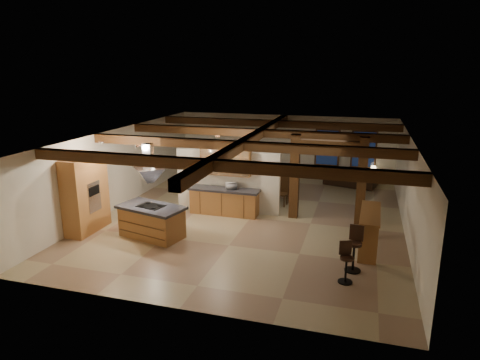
% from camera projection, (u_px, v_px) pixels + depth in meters
% --- Properties ---
extents(ground, '(12.00, 12.00, 0.00)m').
position_uv_depth(ground, '(251.00, 218.00, 14.81)').
color(ground, tan).
rests_on(ground, ground).
extents(room_walls, '(12.00, 12.00, 12.00)m').
position_uv_depth(room_walls, '(251.00, 168.00, 14.35)').
color(room_walls, beige).
rests_on(room_walls, ground).
extents(ceiling_beams, '(10.00, 12.00, 0.28)m').
position_uv_depth(ceiling_beams, '(251.00, 139.00, 14.09)').
color(ceiling_beams, '#361E0D').
rests_on(ceiling_beams, room_walls).
extents(timber_posts, '(2.50, 0.30, 2.90)m').
position_uv_depth(timber_posts, '(328.00, 170.00, 14.13)').
color(timber_posts, '#361E0D').
rests_on(timber_posts, ground).
extents(partition_wall, '(3.80, 0.18, 2.20)m').
position_uv_depth(partition_wall, '(228.00, 181.00, 15.26)').
color(partition_wall, beige).
rests_on(partition_wall, ground).
extents(pantry_cabinet, '(0.67, 1.60, 2.40)m').
position_uv_depth(pantry_cabinet, '(86.00, 194.00, 13.35)').
color(pantry_cabinet, brown).
rests_on(pantry_cabinet, ground).
extents(back_counter, '(2.50, 0.66, 0.94)m').
position_uv_depth(back_counter, '(224.00, 201.00, 15.06)').
color(back_counter, brown).
rests_on(back_counter, ground).
extents(upper_display_cabinet, '(1.80, 0.36, 0.95)m').
position_uv_depth(upper_display_cabinet, '(226.00, 162.00, 14.89)').
color(upper_display_cabinet, brown).
rests_on(upper_display_cabinet, partition_wall).
extents(range_hood, '(1.10, 1.10, 1.40)m').
position_uv_depth(range_hood, '(150.00, 181.00, 12.71)').
color(range_hood, silver).
rests_on(range_hood, room_walls).
extents(back_windows, '(2.70, 0.07, 1.70)m').
position_uv_depth(back_windows, '(345.00, 149.00, 19.16)').
color(back_windows, '#361E0D').
rests_on(back_windows, room_walls).
extents(framed_art, '(0.65, 0.05, 0.85)m').
position_uv_depth(framed_art, '(253.00, 140.00, 20.28)').
color(framed_art, '#361E0D').
rests_on(framed_art, room_walls).
extents(recessed_cans, '(3.16, 2.46, 0.03)m').
position_uv_depth(recessed_cans, '(154.00, 141.00, 12.96)').
color(recessed_cans, silver).
rests_on(recessed_cans, room_walls).
extents(kitchen_island, '(2.21, 1.52, 1.00)m').
position_uv_depth(kitchen_island, '(152.00, 221.00, 13.04)').
color(kitchen_island, brown).
rests_on(kitchen_island, ground).
extents(dining_table, '(1.87, 1.05, 0.65)m').
position_uv_depth(dining_table, '(270.00, 190.00, 16.91)').
color(dining_table, '#411810').
rests_on(dining_table, ground).
extents(sofa, '(2.32, 1.38, 0.63)m').
position_uv_depth(sofa, '(350.00, 179.00, 18.67)').
color(sofa, black).
rests_on(sofa, ground).
extents(microwave, '(0.46, 0.40, 0.22)m').
position_uv_depth(microwave, '(231.00, 186.00, 14.84)').
color(microwave, silver).
rests_on(microwave, back_counter).
extents(bar_counter, '(0.59, 2.15, 1.12)m').
position_uv_depth(bar_counter, '(370.00, 224.00, 12.06)').
color(bar_counter, brown).
rests_on(bar_counter, ground).
extents(side_table, '(0.54, 0.54, 0.56)m').
position_uv_depth(side_table, '(373.00, 179.00, 18.75)').
color(side_table, '#361E0D').
rests_on(side_table, ground).
extents(table_lamp, '(0.26, 0.26, 0.31)m').
position_uv_depth(table_lamp, '(373.00, 168.00, 18.62)').
color(table_lamp, black).
rests_on(table_lamp, side_table).
extents(bar_stool_a, '(0.38, 0.39, 1.02)m').
position_uv_depth(bar_stool_a, '(346.00, 262.00, 10.28)').
color(bar_stool_a, black).
rests_on(bar_stool_a, ground).
extents(bar_stool_b, '(0.42, 0.43, 1.19)m').
position_uv_depth(bar_stool_b, '(354.00, 249.00, 10.83)').
color(bar_stool_b, black).
rests_on(bar_stool_b, ground).
extents(dining_chairs, '(2.01, 2.01, 1.19)m').
position_uv_depth(dining_chairs, '(270.00, 183.00, 16.84)').
color(dining_chairs, '#361E0D').
rests_on(dining_chairs, ground).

